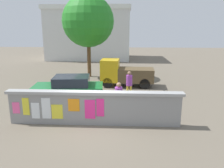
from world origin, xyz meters
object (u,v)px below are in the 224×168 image
auto_rickshaw_truck (124,73)px  person_bystander (119,96)px  motorcycle (152,99)px  tree_roadside (88,21)px  car_parked (69,88)px  person_walking (129,82)px

auto_rickshaw_truck → person_bystander: 5.63m
motorcycle → tree_roadside: tree_roadside is taller
car_parked → tree_roadside: tree_roadside is taller
motorcycle → car_parked: bearing=169.5°
auto_rickshaw_truck → motorcycle: bearing=-71.5°
car_parked → tree_roadside: bearing=88.7°
car_parked → person_walking: bearing=8.1°
car_parked → person_bystander: size_ratio=2.43×
auto_rickshaw_truck → motorcycle: 4.54m
motorcycle → person_walking: 1.82m
car_parked → person_walking: 3.36m
car_parked → person_bystander: (2.79, -2.16, 0.26)m
person_bystander → tree_roadside: bearing=107.1°
motorcycle → person_bystander: person_bystander is taller
car_parked → motorcycle: car_parked is taller
tree_roadside → person_bystander: bearing=-72.9°
auto_rickshaw_truck → person_walking: 3.00m
auto_rickshaw_truck → tree_roadside: tree_roadside is taller
person_walking → person_bystander: (-0.53, -2.63, 0.00)m
person_walking → tree_roadside: size_ratio=0.25×
motorcycle → person_walking: person_walking is taller
auto_rickshaw_truck → person_bystander: size_ratio=2.28×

